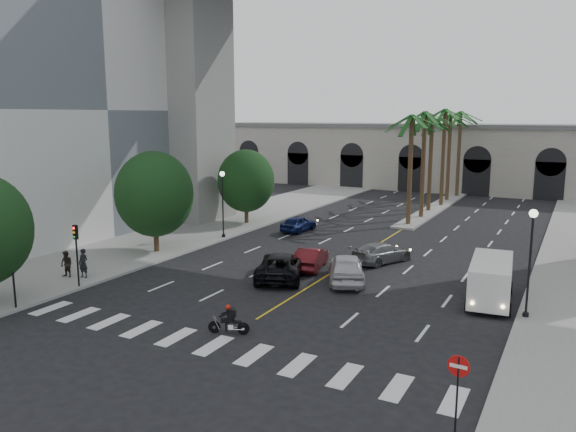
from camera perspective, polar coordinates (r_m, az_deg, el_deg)
The scene contains 27 objects.
ground at distance 25.73m, azimuth -5.60°, elevation -11.81°, with size 140.00×140.00×0.00m, color black.
sidewalk_left at distance 45.86m, azimuth -10.99°, elevation -1.99°, with size 8.00×100.00×0.15m, color gray.
median at distance 60.11m, azimuth 14.70°, elevation 0.76°, with size 2.00×24.00×0.20m, color gray.
building_left at distance 51.32m, azimuth -24.26°, elevation 10.10°, with size 16.50×32.50×20.60m.
pier_building at distance 76.20m, azimuth 17.79°, elevation 5.70°, with size 71.00×10.50×8.50m.
palm_a at distance 49.65m, azimuth 12.48°, elevation 9.37°, with size 3.20×3.20×10.30m.
palm_b at distance 53.49m, azimuth 13.76°, elevation 9.66°, with size 3.20×3.20×10.60m.
palm_c at distance 57.45m, azimuth 14.44°, elevation 9.19°, with size 3.20×3.20×10.10m.
palm_d at distance 61.27m, azimuth 15.68°, elevation 9.87°, with size 3.20×3.20×10.90m.
palm_e at distance 65.23m, azimuth 16.20°, elevation 9.44°, with size 3.20×3.20×10.40m.
palm_f at distance 69.10m, azimuth 17.15°, elevation 9.64°, with size 3.20×3.20×10.70m.
street_tree_mid at distance 40.11m, azimuth -13.42°, elevation 2.18°, with size 5.44×5.44×7.21m.
street_tree_far at distance 49.73m, azimuth -4.29°, elevation 3.58°, with size 5.04×5.04×6.68m.
lamp_post_left_far at distance 43.97m, azimuth -6.65°, elevation 1.77°, with size 0.40×0.40×5.35m.
lamp_post_right at distance 28.64m, azimuth 23.40°, elevation -3.57°, with size 0.40×0.40×5.35m.
traffic_signal_near at distance 30.89m, azimuth -26.25°, elevation -4.18°, with size 0.25×0.18×3.65m.
traffic_signal_far at distance 33.30m, azimuth -20.71°, elevation -2.80°, with size 0.25×0.18×3.65m.
motorcycle_rider at distance 25.51m, azimuth -5.92°, elevation -10.53°, with size 1.81×0.75×1.36m.
car_a at distance 33.02m, azimuth 5.97°, elevation -5.25°, with size 2.02×5.01×1.71m, color #B9B9BE.
car_b at distance 35.67m, azimuth 2.33°, elevation -4.30°, with size 1.45×4.17×1.37m, color #490E12.
car_c at distance 33.59m, azimuth -0.71°, elevation -5.06°, with size 2.57×5.58×1.55m, color black.
car_d at distance 37.64m, azimuth 9.49°, elevation -3.69°, with size 1.88×4.62×1.34m, color slate.
car_e at distance 47.02m, azimuth 1.07°, elevation -0.76°, with size 1.59×3.95×1.35m, color #101C4F.
cargo_van at distance 30.98m, azimuth 19.90°, elevation -6.08°, with size 2.56×5.47×2.26m.
pedestrian_a at distance 35.30m, azimuth -20.07°, elevation -4.53°, with size 0.64×0.42×1.74m, color black.
pedestrian_b at distance 35.75m, azimuth -21.58°, elevation -4.58°, with size 0.77×0.60×1.58m, color black.
do_not_enter_sign at distance 17.89m, azimuth 16.88°, elevation -15.59°, with size 0.67×0.07×2.72m.
Camera 1 is at (13.24, -19.85, 9.63)m, focal length 35.00 mm.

